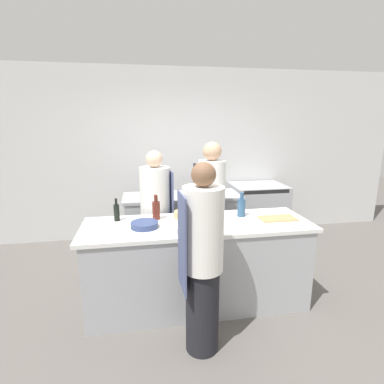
# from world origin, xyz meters

# --- Properties ---
(ground_plane) EXTENTS (16.00, 16.00, 0.00)m
(ground_plane) POSITION_xyz_m (0.00, 0.00, 0.00)
(ground_plane) COLOR #605B56
(wall_back) EXTENTS (8.00, 0.06, 2.80)m
(wall_back) POSITION_xyz_m (0.00, 2.13, 1.40)
(wall_back) COLOR silver
(wall_back) RESTS_ON ground_plane
(prep_counter) EXTENTS (2.37, 0.78, 0.92)m
(prep_counter) POSITION_xyz_m (0.00, 0.00, 0.46)
(prep_counter) COLOR #A8AAAF
(prep_counter) RESTS_ON ground_plane
(pass_counter) EXTENTS (1.67, 0.63, 0.92)m
(pass_counter) POSITION_xyz_m (0.01, 1.23, 0.46)
(pass_counter) COLOR #A8AAAF
(pass_counter) RESTS_ON ground_plane
(oven_range) EXTENTS (0.88, 0.72, 0.92)m
(oven_range) POSITION_xyz_m (1.36, 1.72, 0.46)
(oven_range) COLOR #A8AAAF
(oven_range) RESTS_ON ground_plane
(chef_at_prep_near) EXTENTS (0.35, 0.33, 1.65)m
(chef_at_prep_near) POSITION_xyz_m (-0.09, -0.68, 0.83)
(chef_at_prep_near) COLOR black
(chef_at_prep_near) RESTS_ON ground_plane
(chef_at_stove) EXTENTS (0.39, 0.37, 1.62)m
(chef_at_stove) POSITION_xyz_m (-0.40, 0.61, 0.81)
(chef_at_stove) COLOR black
(chef_at_stove) RESTS_ON ground_plane
(chef_at_pass_far) EXTENTS (0.38, 0.37, 1.71)m
(chef_at_pass_far) POSITION_xyz_m (0.29, 0.61, 0.87)
(chef_at_pass_far) COLOR black
(chef_at_pass_far) RESTS_ON ground_plane
(bottle_olive_oil) EXTENTS (0.08, 0.08, 0.27)m
(bottle_olive_oil) POSITION_xyz_m (-0.42, 0.20, 1.03)
(bottle_olive_oil) COLOR #5B2319
(bottle_olive_oil) RESTS_ON prep_counter
(bottle_vinegar) EXTENTS (0.09, 0.09, 0.27)m
(bottle_vinegar) POSITION_xyz_m (0.52, 0.15, 1.03)
(bottle_vinegar) COLOR #2D5175
(bottle_vinegar) RESTS_ON prep_counter
(bottle_wine) EXTENTS (0.07, 0.07, 0.19)m
(bottle_wine) POSITION_xyz_m (0.04, -0.20, 0.99)
(bottle_wine) COLOR #19471E
(bottle_wine) RESTS_ON prep_counter
(bottle_cooking_oil) EXTENTS (0.06, 0.06, 0.24)m
(bottle_cooking_oil) POSITION_xyz_m (-0.83, 0.22, 1.02)
(bottle_cooking_oil) COLOR black
(bottle_cooking_oil) RESTS_ON prep_counter
(bowl_mixing_large) EXTENTS (0.24, 0.24, 0.06)m
(bowl_mixing_large) POSITION_xyz_m (-0.21, -0.18, 0.95)
(bowl_mixing_large) COLOR #B7BABC
(bowl_mixing_large) RESTS_ON prep_counter
(bowl_prep_small) EXTENTS (0.22, 0.22, 0.07)m
(bowl_prep_small) POSITION_xyz_m (-0.12, 0.20, 0.96)
(bowl_prep_small) COLOR tan
(bowl_prep_small) RESTS_ON prep_counter
(bowl_ceramic_blue) EXTENTS (0.27, 0.27, 0.06)m
(bowl_ceramic_blue) POSITION_xyz_m (-0.55, -0.04, 0.95)
(bowl_ceramic_blue) COLOR navy
(bowl_ceramic_blue) RESTS_ON prep_counter
(cutting_board) EXTENTS (0.39, 0.22, 0.01)m
(cutting_board) POSITION_xyz_m (0.88, -0.01, 0.93)
(cutting_board) COLOR tan
(cutting_board) RESTS_ON prep_counter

